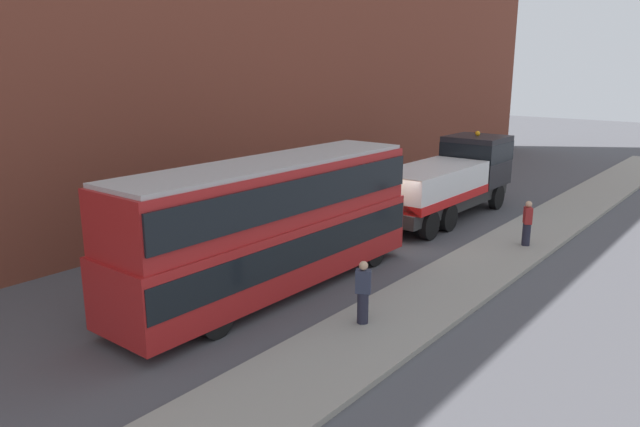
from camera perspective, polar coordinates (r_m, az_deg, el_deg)
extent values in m
plane|color=#4C4C51|center=(23.32, 5.73, -2.96)|extent=(120.00, 120.00, 0.00)
cube|color=gray|center=(21.45, 15.24, -4.73)|extent=(60.00, 2.80, 0.15)
cube|color=brown|center=(26.97, -7.61, 16.51)|extent=(60.00, 1.20, 16.00)
cube|color=#2D2D2D|center=(27.39, 11.63, 1.25)|extent=(9.02, 2.28, 0.55)
cube|color=black|center=(29.97, 14.60, 4.96)|extent=(2.62, 2.62, 2.30)
cube|color=black|center=(29.90, 14.65, 5.81)|extent=(2.65, 2.65, 0.90)
cube|color=silver|center=(26.06, 10.42, 2.85)|extent=(6.12, 2.65, 1.40)
cube|color=red|center=(26.17, 10.37, 1.73)|extent=(6.12, 2.70, 0.36)
cylinder|color=#B79914|center=(22.87, 5.99, 2.20)|extent=(1.24, 0.29, 2.52)
sphere|color=orange|center=(29.80, 14.75, 7.37)|extent=(0.24, 0.24, 0.24)
cylinder|color=black|center=(30.82, 12.61, 2.10)|extent=(1.16, 0.35, 1.16)
cylinder|color=black|center=(29.94, 16.41, 1.51)|extent=(1.16, 0.35, 1.16)
cylinder|color=black|center=(26.52, 7.78, 0.38)|extent=(1.16, 0.35, 1.16)
cylinder|color=black|center=(25.49, 12.05, -0.37)|extent=(1.16, 0.35, 1.16)
cylinder|color=black|center=(25.20, 5.90, -0.29)|extent=(1.16, 0.35, 1.16)
cylinder|color=black|center=(24.12, 10.32, -1.11)|extent=(1.16, 0.35, 1.16)
cube|color=#AD1E1E|center=(18.28, -4.49, -3.55)|extent=(11.02, 2.58, 1.90)
cube|color=#AD1E1E|center=(17.82, -4.60, 1.97)|extent=(10.80, 2.48, 1.70)
cube|color=black|center=(18.21, -4.50, -2.80)|extent=(10.91, 2.63, 0.90)
cube|color=black|center=(17.80, -4.61, 2.29)|extent=(10.69, 2.63, 1.00)
cube|color=#B2B2B2|center=(17.65, -4.66, 4.86)|extent=(10.58, 2.38, 0.12)
cube|color=yellow|center=(22.18, 5.25, 2.93)|extent=(0.07, 1.50, 0.44)
cylinder|color=black|center=(22.01, 0.45, -2.52)|extent=(1.04, 0.31, 1.04)
cylinder|color=black|center=(20.80, 5.13, -3.58)|extent=(1.04, 0.31, 1.04)
cylinder|color=black|center=(17.26, -14.69, -7.79)|extent=(1.04, 0.31, 1.04)
cylinder|color=black|center=(15.69, -9.88, -9.80)|extent=(1.04, 0.31, 1.04)
cylinder|color=#232333|center=(16.00, 4.08, -8.91)|extent=(0.41, 0.41, 0.85)
cube|color=#2D3347|center=(15.73, 4.13, -6.44)|extent=(0.42, 0.48, 0.62)
sphere|color=tan|center=(15.58, 4.16, -4.96)|extent=(0.24, 0.24, 0.24)
cylinder|color=#232333|center=(23.80, 19.00, -1.89)|extent=(0.41, 0.41, 0.85)
cube|color=maroon|center=(23.62, 19.14, -0.17)|extent=(0.48, 0.43, 0.62)
sphere|color=tan|center=(23.52, 19.23, 0.84)|extent=(0.24, 0.24, 0.24)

